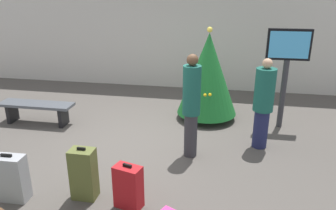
% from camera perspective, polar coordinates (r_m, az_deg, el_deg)
% --- Properties ---
extents(ground_plane, '(16.00, 16.00, 0.00)m').
position_cam_1_polar(ground_plane, '(6.65, -5.59, -6.47)').
color(ground_plane, '#514C47').
extents(back_wall, '(16.00, 0.20, 3.52)m').
position_cam_1_polar(back_wall, '(9.87, 0.34, 13.13)').
color(back_wall, beige).
rests_on(back_wall, ground_plane).
extents(holiday_tree, '(1.35, 1.35, 2.10)m').
position_cam_1_polar(holiday_tree, '(7.50, 6.85, 5.29)').
color(holiday_tree, '#4C3319').
rests_on(holiday_tree, ground_plane).
extents(flight_info_kiosk, '(0.87, 0.12, 2.12)m').
position_cam_1_polar(flight_info_kiosk, '(7.32, 19.72, 7.24)').
color(flight_info_kiosk, '#333338').
rests_on(flight_info_kiosk, ground_plane).
extents(waiting_bench, '(1.66, 0.44, 0.48)m').
position_cam_1_polar(waiting_bench, '(7.94, -21.60, -0.48)').
color(waiting_bench, '#4C5159').
rests_on(waiting_bench, ground_plane).
extents(traveller_0, '(0.42, 0.42, 1.88)m').
position_cam_1_polar(traveller_0, '(5.79, 4.03, 0.21)').
color(traveller_0, '#333338').
rests_on(traveller_0, ground_plane).
extents(traveller_1, '(0.46, 0.46, 1.73)m').
position_cam_1_polar(traveller_1, '(6.38, 16.03, 0.45)').
color(traveller_1, '#1E234C').
rests_on(traveller_1, ground_plane).
extents(suitcase_0, '(0.43, 0.32, 0.68)m').
position_cam_1_polar(suitcase_0, '(4.78, -6.82, -13.77)').
color(suitcase_0, '#B2191E').
rests_on(suitcase_0, ground_plane).
extents(suitcase_2, '(0.48, 0.25, 0.74)m').
position_cam_1_polar(suitcase_2, '(5.37, -25.39, -11.24)').
color(suitcase_2, '#9EA0A5').
rests_on(suitcase_2, ground_plane).
extents(suitcase_6, '(0.35, 0.25, 0.81)m').
position_cam_1_polar(suitcase_6, '(5.04, -14.25, -11.37)').
color(suitcase_6, '#59602D').
rests_on(suitcase_6, ground_plane).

